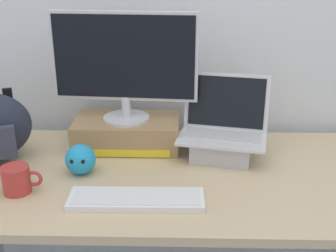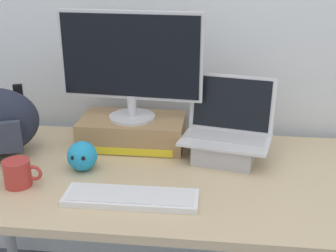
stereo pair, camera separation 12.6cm
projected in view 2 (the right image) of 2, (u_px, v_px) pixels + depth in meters
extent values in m
cube|color=tan|center=(168.00, 176.00, 1.60)|extent=(1.79, 0.79, 0.03)
cylinder|color=#B2B2B7|center=(5.00, 203.00, 2.13)|extent=(0.05, 0.05, 0.71)
cube|color=#9E7A51|center=(133.00, 131.00, 1.81)|extent=(0.42, 0.24, 0.11)
cube|color=yellow|center=(127.00, 152.00, 1.71)|extent=(0.36, 0.00, 0.03)
cylinder|color=silver|center=(132.00, 117.00, 1.79)|extent=(0.19, 0.19, 0.01)
cylinder|color=silver|center=(132.00, 106.00, 1.77)|extent=(0.04, 0.04, 0.09)
cube|color=silver|center=(130.00, 56.00, 1.70)|extent=(0.57, 0.06, 0.34)
cube|color=black|center=(129.00, 57.00, 1.69)|extent=(0.54, 0.05, 0.32)
cube|color=#ADADB2|center=(225.00, 150.00, 1.68)|extent=(0.26, 0.24, 0.08)
cube|color=silver|center=(226.00, 139.00, 1.67)|extent=(0.37, 0.29, 0.01)
cube|color=#B7B7BC|center=(227.00, 136.00, 1.68)|extent=(0.31, 0.18, 0.00)
cube|color=silver|center=(232.00, 103.00, 1.71)|extent=(0.33, 0.12, 0.22)
cube|color=black|center=(232.00, 104.00, 1.70)|extent=(0.30, 0.10, 0.19)
cube|color=white|center=(131.00, 198.00, 1.41)|extent=(0.43, 0.13, 0.02)
cube|color=silver|center=(131.00, 195.00, 1.40)|extent=(0.40, 0.11, 0.00)
cube|color=black|center=(20.00, 108.00, 1.81)|extent=(0.04, 0.03, 0.20)
cylinder|color=#B2332D|center=(17.00, 173.00, 1.49)|extent=(0.09, 0.09, 0.09)
torus|color=#B2332D|center=(34.00, 173.00, 1.48)|extent=(0.06, 0.01, 0.06)
sphere|color=#2393CC|center=(82.00, 156.00, 1.59)|extent=(0.11, 0.11, 0.11)
sphere|color=black|center=(73.00, 158.00, 1.55)|extent=(0.02, 0.02, 0.02)
sphere|color=black|center=(83.00, 158.00, 1.54)|extent=(0.02, 0.02, 0.02)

